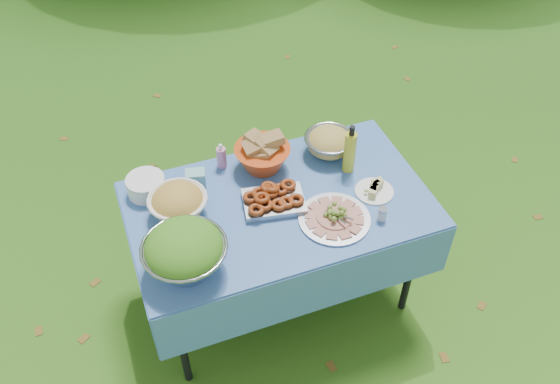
% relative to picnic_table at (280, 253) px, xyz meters
% --- Properties ---
extents(ground, '(80.00, 80.00, 0.00)m').
position_rel_picnic_table_xyz_m(ground, '(0.00, 0.00, -0.38)').
color(ground, '#113E0B').
rests_on(ground, ground).
extents(picnic_table, '(1.46, 0.86, 0.76)m').
position_rel_picnic_table_xyz_m(picnic_table, '(0.00, 0.00, 0.00)').
color(picnic_table, '#7AA4EA').
rests_on(picnic_table, ground).
extents(salad_bowl, '(0.40, 0.40, 0.24)m').
position_rel_picnic_table_xyz_m(salad_bowl, '(-0.52, -0.24, 0.50)').
color(salad_bowl, '#9CA0A5').
rests_on(salad_bowl, picnic_table).
extents(pasta_bowl_white, '(0.30, 0.30, 0.16)m').
position_rel_picnic_table_xyz_m(pasta_bowl_white, '(-0.47, 0.10, 0.46)').
color(pasta_bowl_white, white).
rests_on(pasta_bowl_white, picnic_table).
extents(plate_stack, '(0.22, 0.22, 0.09)m').
position_rel_picnic_table_xyz_m(plate_stack, '(-0.59, 0.30, 0.43)').
color(plate_stack, white).
rests_on(plate_stack, picnic_table).
extents(wipes_box, '(0.11, 0.09, 0.09)m').
position_rel_picnic_table_xyz_m(wipes_box, '(-0.35, 0.27, 0.42)').
color(wipes_box, '#7DC4CC').
rests_on(wipes_box, picnic_table).
extents(sanitizer_bottle, '(0.06, 0.06, 0.14)m').
position_rel_picnic_table_xyz_m(sanitizer_bottle, '(-0.18, 0.36, 0.45)').
color(sanitizer_bottle, pink).
rests_on(sanitizer_bottle, picnic_table).
extents(bread_bowl, '(0.31, 0.31, 0.19)m').
position_rel_picnic_table_xyz_m(bread_bowl, '(0.01, 0.28, 0.48)').
color(bread_bowl, '#D14513').
rests_on(bread_bowl, picnic_table).
extents(pasta_bowl_steel, '(0.31, 0.31, 0.14)m').
position_rel_picnic_table_xyz_m(pasta_bowl_steel, '(0.38, 0.26, 0.45)').
color(pasta_bowl_steel, '#9CA0A5').
rests_on(pasta_bowl_steel, picnic_table).
extents(fried_tray, '(0.33, 0.26, 0.07)m').
position_rel_picnic_table_xyz_m(fried_tray, '(-0.03, 0.00, 0.42)').
color(fried_tray, '#ABACB0').
rests_on(fried_tray, picnic_table).
extents(charcuterie_platter, '(0.41, 0.41, 0.08)m').
position_rel_picnic_table_xyz_m(charcuterie_platter, '(0.20, -0.19, 0.42)').
color(charcuterie_platter, '#B6B7BF').
rests_on(charcuterie_platter, picnic_table).
extents(oil_bottle, '(0.08, 0.08, 0.28)m').
position_rel_picnic_table_xyz_m(oil_bottle, '(0.42, 0.10, 0.52)').
color(oil_bottle, gold).
rests_on(oil_bottle, picnic_table).
extents(cheese_plate, '(0.24, 0.24, 0.05)m').
position_rel_picnic_table_xyz_m(cheese_plate, '(0.47, -0.09, 0.41)').
color(cheese_plate, white).
rests_on(cheese_plate, picnic_table).
extents(shaker, '(0.05, 0.05, 0.07)m').
position_rel_picnic_table_xyz_m(shaker, '(0.42, -0.27, 0.42)').
color(shaker, silver).
rests_on(shaker, picnic_table).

